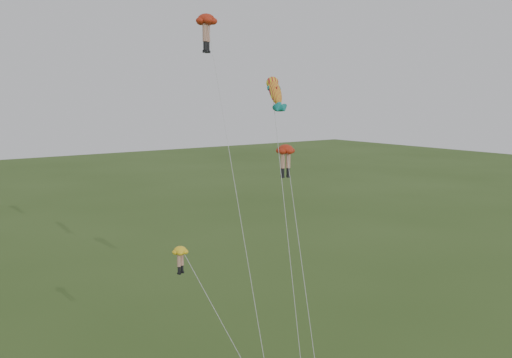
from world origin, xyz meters
TOP-DOWN VIEW (x-y plane):
  - legs_kite_red_high at (1.31, 11.45)m, footprint 4.99×14.11m
  - legs_kite_red_mid at (4.70, 6.41)m, footprint 5.03×9.37m
  - legs_kite_yellow at (-5.15, 3.84)m, footprint 3.37×6.60m
  - fish_kite at (3.34, 5.99)m, footprint 4.32×8.71m

SIDE VIEW (x-z plane):
  - legs_kite_yellow at x=-5.15m, z-range 3.93..13.29m
  - legs_kite_red_mid at x=4.70m, z-range 6.60..21.33m
  - fish_kite at x=3.34m, z-range 8.49..28.21m
  - legs_kite_red_high at x=1.31m, z-range 11.13..35.22m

